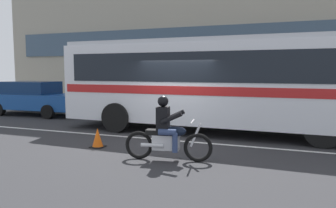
{
  "coord_description": "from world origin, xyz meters",
  "views": [
    {
      "loc": [
        3.59,
        -10.06,
        2.16
      ],
      "look_at": [
        0.08,
        -0.94,
        1.17
      ],
      "focal_mm": 35.29,
      "sensor_mm": 36.0,
      "label": 1
    }
  ],
  "objects_px": {
    "parked_sedan_curbside": "(34,98)",
    "traffic_cone": "(98,138)",
    "transit_bus": "(222,79)",
    "motorcycle_with_rider": "(167,134)"
  },
  "relations": [
    {
      "from": "transit_bus",
      "to": "traffic_cone",
      "type": "height_order",
      "value": "transit_bus"
    },
    {
      "from": "motorcycle_with_rider",
      "to": "transit_bus",
      "type": "bearing_deg",
      "value": 83.04
    },
    {
      "from": "motorcycle_with_rider",
      "to": "parked_sedan_curbside",
      "type": "distance_m",
      "value": 10.52
    },
    {
      "from": "transit_bus",
      "to": "parked_sedan_curbside",
      "type": "height_order",
      "value": "transit_bus"
    },
    {
      "from": "motorcycle_with_rider",
      "to": "traffic_cone",
      "type": "height_order",
      "value": "motorcycle_with_rider"
    },
    {
      "from": "transit_bus",
      "to": "parked_sedan_curbside",
      "type": "bearing_deg",
      "value": 171.71
    },
    {
      "from": "parked_sedan_curbside",
      "to": "traffic_cone",
      "type": "xyz_separation_m",
      "value": [
        6.71,
        -4.8,
        -0.59
      ]
    },
    {
      "from": "parked_sedan_curbside",
      "to": "traffic_cone",
      "type": "height_order",
      "value": "parked_sedan_curbside"
    },
    {
      "from": "motorcycle_with_rider",
      "to": "traffic_cone",
      "type": "xyz_separation_m",
      "value": [
        -2.34,
        0.57,
        -0.4
      ]
    },
    {
      "from": "transit_bus",
      "to": "motorcycle_with_rider",
      "type": "bearing_deg",
      "value": -96.96
    }
  ]
}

